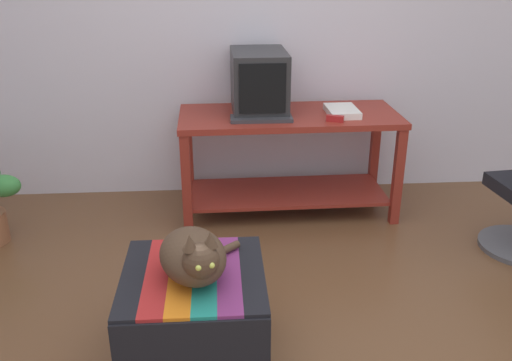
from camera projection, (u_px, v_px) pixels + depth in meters
name	position (u px, v px, depth m)	size (l,w,h in m)	color
back_wall	(251.00, 16.00, 3.86)	(8.00, 0.10, 2.60)	silver
desk	(289.00, 145.00, 3.77)	(1.49, 0.64, 0.71)	maroon
tv_monitor	(259.00, 82.00, 3.68)	(0.37, 0.52, 0.40)	#28282B
keyboard	(261.00, 119.00, 3.54)	(0.40, 0.15, 0.02)	#333338
book	(342.00, 111.00, 3.66)	(0.20, 0.29, 0.04)	white
ottoman_with_blanket	(195.00, 317.00, 2.44)	(0.62, 0.63, 0.45)	#4C4238
cat	(194.00, 256.00, 2.27)	(0.39, 0.46, 0.28)	#473323
stapler	(335.00, 119.00, 3.51)	(0.04, 0.11, 0.04)	#A31E1E
pen	(339.00, 110.00, 3.76)	(0.01, 0.01, 0.14)	black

